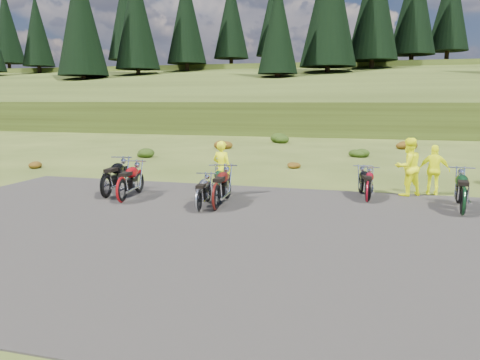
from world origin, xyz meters
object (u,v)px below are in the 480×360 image
(motorcycle_7, at_px, (462,217))
(person_middle, at_px, (222,169))
(motorcycle_0, at_px, (107,199))
(motorcycle_3, at_px, (199,213))

(motorcycle_7, bearing_deg, person_middle, 88.10)
(motorcycle_0, xyz_separation_m, person_middle, (3.46, 1.51, 0.91))
(motorcycle_3, bearing_deg, motorcycle_0, 67.26)
(motorcycle_3, distance_m, motorcycle_7, 7.35)
(motorcycle_0, xyz_separation_m, motorcycle_3, (3.55, -1.00, 0.00))
(motorcycle_7, bearing_deg, motorcycle_3, 107.80)
(person_middle, bearing_deg, motorcycle_3, 106.60)
(motorcycle_3, relative_size, motorcycle_7, 0.82)
(motorcycle_0, relative_size, person_middle, 1.29)
(motorcycle_3, xyz_separation_m, motorcycle_7, (7.18, 1.55, 0.00))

